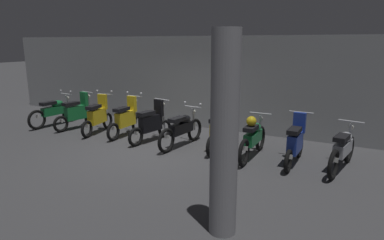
% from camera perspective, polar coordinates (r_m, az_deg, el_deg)
% --- Properties ---
extents(ground_plane, '(80.00, 80.00, 0.00)m').
position_cam_1_polar(ground_plane, '(8.82, -6.80, -5.24)').
color(ground_plane, '#424244').
extents(back_wall, '(16.98, 0.30, 2.97)m').
position_cam_1_polar(back_wall, '(11.02, 1.66, 6.49)').
color(back_wall, gray).
rests_on(back_wall, ground).
extents(motorbike_slot_0, '(0.59, 1.95, 1.15)m').
position_cam_1_polar(motorbike_slot_0, '(12.21, -22.55, 1.41)').
color(motorbike_slot_0, black).
rests_on(motorbike_slot_0, ground).
extents(motorbike_slot_1, '(0.56, 1.67, 1.18)m').
position_cam_1_polar(motorbike_slot_1, '(11.50, -19.13, 1.18)').
color(motorbike_slot_1, black).
rests_on(motorbike_slot_1, ground).
extents(motorbike_slot_2, '(0.58, 1.67, 1.29)m').
position_cam_1_polar(motorbike_slot_2, '(10.75, -15.85, 0.63)').
color(motorbike_slot_2, black).
rests_on(motorbike_slot_2, ground).
extents(motorbike_slot_3, '(0.59, 1.68, 1.29)m').
position_cam_1_polar(motorbike_slot_3, '(10.19, -11.23, 0.21)').
color(motorbike_slot_3, black).
rests_on(motorbike_slot_3, ground).
extents(motorbike_slot_4, '(0.58, 1.67, 1.18)m').
position_cam_1_polar(motorbike_slot_4, '(9.51, -6.96, -0.59)').
color(motorbike_slot_4, black).
rests_on(motorbike_slot_4, ground).
extents(motorbike_slot_5, '(0.59, 1.95, 1.15)m').
position_cam_1_polar(motorbike_slot_5, '(8.99, -1.76, -1.51)').
color(motorbike_slot_5, black).
rests_on(motorbike_slot_5, ground).
extents(motorbike_slot_6, '(0.59, 1.68, 1.29)m').
position_cam_1_polar(motorbike_slot_6, '(8.74, 4.58, -1.74)').
color(motorbike_slot_6, black).
rests_on(motorbike_slot_6, ground).
extents(motorbike_slot_7, '(0.56, 1.95, 1.08)m').
position_cam_1_polar(motorbike_slot_7, '(8.23, 10.45, -2.90)').
color(motorbike_slot_7, black).
rests_on(motorbike_slot_7, ground).
extents(motorbike_slot_8, '(0.56, 1.68, 1.18)m').
position_cam_1_polar(motorbike_slot_8, '(8.03, 17.32, -3.71)').
color(motorbike_slot_8, black).
rests_on(motorbike_slot_8, ground).
extents(motorbike_slot_9, '(0.60, 1.93, 1.03)m').
position_cam_1_polar(motorbike_slot_9, '(8.04, 24.48, -4.55)').
color(motorbike_slot_9, black).
rests_on(motorbike_slot_9, ground).
extents(support_pillar, '(0.40, 0.40, 2.97)m').
position_cam_1_polar(support_pillar, '(4.70, 5.57, -2.84)').
color(support_pillar, gray).
rests_on(support_pillar, ground).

